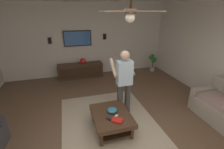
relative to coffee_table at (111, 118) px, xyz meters
name	(u,v)px	position (x,y,z in m)	size (l,w,h in m)	color
ground_plane	(116,136)	(-0.24, -0.04, -0.30)	(9.01, 9.01, 0.00)	brown
wall_back_tv	(87,40)	(3.56, -0.04, 1.09)	(0.10, 6.47, 2.76)	silver
area_rug	(109,123)	(0.20, 0.00, -0.29)	(2.77, 2.15, 0.01)	tan
coffee_table	(111,118)	(0.00, 0.00, 0.00)	(1.00, 0.80, 0.40)	#422B1C
media_console	(81,70)	(3.23, 0.33, -0.02)	(0.45, 1.70, 0.55)	#422B1C
tv	(78,38)	(3.47, 0.33, 1.19)	(0.05, 1.03, 0.58)	black
person_standing	(124,80)	(0.51, -0.46, 0.64)	(0.53, 0.53, 1.64)	#3F3F3F
potted_plant_short	(153,61)	(3.10, -2.74, 0.13)	(0.26, 0.33, 0.75)	#B7B2A8
bowl	(112,110)	(0.06, -0.03, 0.15)	(0.22, 0.22, 0.10)	teal
remote_white	(116,117)	(-0.15, -0.05, 0.12)	(0.15, 0.04, 0.02)	white
remote_black	(109,119)	(-0.19, 0.09, 0.12)	(0.15, 0.04, 0.02)	black
book	(117,120)	(-0.27, -0.05, 0.12)	(0.22, 0.16, 0.04)	red
vase_round	(83,61)	(3.22, 0.22, 0.36)	(0.22, 0.22, 0.22)	red
wall_speaker_left	(105,37)	(3.48, -0.72, 1.21)	(0.06, 0.12, 0.22)	black
wall_speaker_right	(50,41)	(3.48, 1.33, 1.15)	(0.06, 0.12, 0.22)	black
ceiling_fan	(131,13)	(-0.21, -0.27, 2.14)	(1.13, 1.14, 0.46)	#4C3828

